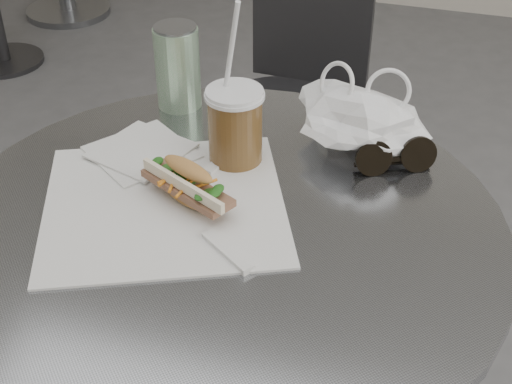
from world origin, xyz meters
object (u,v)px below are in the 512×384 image
(banh_mi, at_px, (188,184))
(sunglasses, at_px, (395,158))
(cafe_table, at_px, (226,360))
(drink_can, at_px, (178,67))
(iced_coffee, at_px, (235,125))
(chair_far, at_px, (292,151))

(banh_mi, distance_m, sunglasses, 0.30)
(cafe_table, bearing_deg, banh_mi, 156.02)
(sunglasses, height_order, drink_can, drink_can)
(iced_coffee, bearing_deg, banh_mi, -102.30)
(cafe_table, height_order, banh_mi, banh_mi)
(drink_can, bearing_deg, chair_far, 83.71)
(cafe_table, distance_m, sunglasses, 0.40)
(cafe_table, relative_size, sunglasses, 6.51)
(chair_far, height_order, iced_coffee, iced_coffee)
(banh_mi, bearing_deg, iced_coffee, 103.87)
(iced_coffee, bearing_deg, drink_can, 137.24)
(sunglasses, bearing_deg, cafe_table, -163.01)
(chair_far, xyz_separation_m, sunglasses, (0.31, -0.63, 0.43))
(iced_coffee, xyz_separation_m, drink_can, (-0.14, 0.13, 0.01))
(sunglasses, bearing_deg, banh_mi, -173.51)
(cafe_table, bearing_deg, drink_can, 121.84)
(iced_coffee, bearing_deg, chair_far, 97.13)
(chair_far, height_order, banh_mi, banh_mi)
(banh_mi, bearing_deg, cafe_table, 2.19)
(cafe_table, height_order, drink_can, drink_can)
(cafe_table, height_order, iced_coffee, iced_coffee)
(chair_far, bearing_deg, banh_mi, 96.10)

